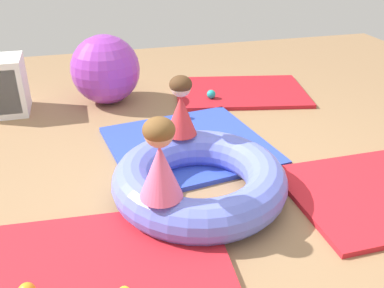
{
  "coord_description": "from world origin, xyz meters",
  "views": [
    {
      "loc": [
        -0.77,
        -2.34,
        1.73
      ],
      "look_at": [
        -0.08,
        0.24,
        0.32
      ],
      "focal_mm": 39.68,
      "sensor_mm": 36.0,
      "label": 1
    }
  ],
  "objects_px": {
    "play_ball_teal": "(211,94)",
    "exercise_ball_large": "(105,69)",
    "storage_cube": "(2,87)",
    "child_in_pink": "(160,160)",
    "child_in_red": "(181,106)",
    "play_ball_blue": "(186,115)",
    "inflatable_cushion": "(199,180)"
  },
  "relations": [
    {
      "from": "child_in_red",
      "to": "storage_cube",
      "type": "bearing_deg",
      "value": 57.26
    },
    {
      "from": "inflatable_cushion",
      "to": "play_ball_teal",
      "type": "relative_size",
      "value": 12.85
    },
    {
      "from": "child_in_pink",
      "to": "exercise_ball_large",
      "type": "distance_m",
      "value": 2.29
    },
    {
      "from": "child_in_red",
      "to": "exercise_ball_large",
      "type": "relative_size",
      "value": 0.65
    },
    {
      "from": "inflatable_cushion",
      "to": "storage_cube",
      "type": "bearing_deg",
      "value": 127.59
    },
    {
      "from": "play_ball_teal",
      "to": "storage_cube",
      "type": "bearing_deg",
      "value": 173.18
    },
    {
      "from": "play_ball_blue",
      "to": "exercise_ball_large",
      "type": "xyz_separation_m",
      "value": [
        -0.68,
        0.73,
        0.28
      ]
    },
    {
      "from": "child_in_red",
      "to": "play_ball_teal",
      "type": "xyz_separation_m",
      "value": [
        0.62,
        1.21,
        -0.42
      ]
    },
    {
      "from": "play_ball_teal",
      "to": "exercise_ball_large",
      "type": "height_order",
      "value": "exercise_ball_large"
    },
    {
      "from": "child_in_red",
      "to": "child_in_pink",
      "type": "bearing_deg",
      "value": 170.48
    },
    {
      "from": "child_in_pink",
      "to": "play_ball_blue",
      "type": "bearing_deg",
      "value": 123.06
    },
    {
      "from": "play_ball_teal",
      "to": "exercise_ball_large",
      "type": "distance_m",
      "value": 1.14
    },
    {
      "from": "child_in_red",
      "to": "child_in_pink",
      "type": "distance_m",
      "value": 0.83
    },
    {
      "from": "play_ball_blue",
      "to": "play_ball_teal",
      "type": "xyz_separation_m",
      "value": [
        0.38,
        0.43,
        0.01
      ]
    },
    {
      "from": "child_in_red",
      "to": "play_ball_teal",
      "type": "distance_m",
      "value": 1.42
    },
    {
      "from": "child_in_red",
      "to": "exercise_ball_large",
      "type": "bearing_deg",
      "value": 28.66
    },
    {
      "from": "inflatable_cushion",
      "to": "play_ball_blue",
      "type": "relative_size",
      "value": 18.65
    },
    {
      "from": "exercise_ball_large",
      "to": "storage_cube",
      "type": "bearing_deg",
      "value": -177.39
    },
    {
      "from": "play_ball_teal",
      "to": "child_in_red",
      "type": "bearing_deg",
      "value": -117.12
    },
    {
      "from": "play_ball_blue",
      "to": "storage_cube",
      "type": "bearing_deg",
      "value": 158.08
    },
    {
      "from": "play_ball_teal",
      "to": "storage_cube",
      "type": "relative_size",
      "value": 0.17
    },
    {
      "from": "child_in_pink",
      "to": "child_in_red",
      "type": "bearing_deg",
      "value": 120.65
    },
    {
      "from": "child_in_pink",
      "to": "storage_cube",
      "type": "distance_m",
      "value": 2.52
    },
    {
      "from": "storage_cube",
      "to": "exercise_ball_large",
      "type": "bearing_deg",
      "value": 2.61
    },
    {
      "from": "child_in_red",
      "to": "play_ball_teal",
      "type": "bearing_deg",
      "value": -14.85
    },
    {
      "from": "child_in_red",
      "to": "inflatable_cushion",
      "type": "bearing_deg",
      "value": -165.68
    },
    {
      "from": "storage_cube",
      "to": "child_in_pink",
      "type": "bearing_deg",
      "value": -62.8
    },
    {
      "from": "child_in_pink",
      "to": "storage_cube",
      "type": "relative_size",
      "value": 0.9
    },
    {
      "from": "child_in_red",
      "to": "exercise_ball_large",
      "type": "height_order",
      "value": "child_in_red"
    },
    {
      "from": "play_ball_blue",
      "to": "play_ball_teal",
      "type": "relative_size",
      "value": 0.69
    },
    {
      "from": "inflatable_cushion",
      "to": "child_in_red",
      "type": "relative_size",
      "value": 2.61
    },
    {
      "from": "play_ball_blue",
      "to": "play_ball_teal",
      "type": "height_order",
      "value": "play_ball_teal"
    }
  ]
}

